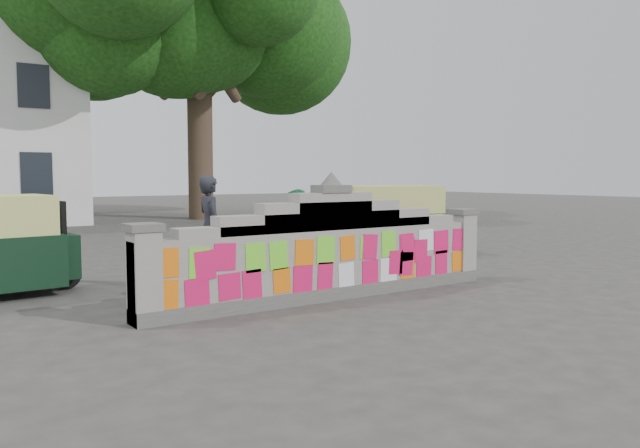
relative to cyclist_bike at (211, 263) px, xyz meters
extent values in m
plane|color=#383533|center=(1.34, -1.56, -0.50)|extent=(100.00, 100.00, 0.00)
cube|color=#4C4C49|center=(1.34, -1.56, -0.40)|extent=(6.40, 0.42, 0.20)
cube|color=gray|center=(1.34, -1.56, 0.10)|extent=(6.40, 0.32, 1.00)
cube|color=gray|center=(1.34, -1.56, 0.67)|extent=(5.20, 0.32, 0.14)
cube|color=gray|center=(1.34, -1.56, 0.74)|extent=(4.00, 0.32, 0.28)
cube|color=gray|center=(1.34, -1.56, 0.82)|extent=(2.60, 0.32, 0.44)
cube|color=gray|center=(1.34, -1.56, 0.89)|extent=(1.40, 0.32, 0.58)
cube|color=#4C4C49|center=(1.34, -1.56, 1.24)|extent=(0.55, 0.36, 0.12)
cone|color=#4C4C49|center=(1.34, -1.56, 1.40)|extent=(0.36, 0.36, 0.22)
cube|color=gray|center=(-1.68, -1.56, 0.12)|extent=(0.36, 0.40, 1.24)
cube|color=#4C4C49|center=(-1.68, -1.56, 0.78)|extent=(0.44, 0.44, 0.10)
cube|color=gray|center=(4.36, -1.56, 0.12)|extent=(0.36, 0.40, 1.24)
cube|color=#4C4C49|center=(4.36, -1.56, 0.78)|extent=(0.44, 0.44, 0.10)
cylinder|color=#38281E|center=(7.34, 16.44, 2.50)|extent=(1.10, 1.10, 6.00)
ellipsoid|color=#0F380C|center=(7.34, 16.44, 8.50)|extent=(12.00, 10.00, 6.00)
imported|color=black|center=(0.00, 0.00, 0.00)|extent=(1.96, 0.82, 1.00)
imported|color=#202129|center=(0.00, 0.00, 0.35)|extent=(0.46, 0.65, 1.70)
imported|color=#227F47|center=(2.21, 0.73, 0.34)|extent=(0.68, 0.85, 1.68)
cube|color=black|center=(-2.01, 1.73, 0.08)|extent=(0.58, 0.78, 0.74)
cube|color=black|center=(-2.01, 1.73, 0.71)|extent=(0.14, 0.74, 0.63)
cylinder|color=black|center=(-1.90, 1.74, -0.24)|extent=(0.53, 0.17, 0.53)
cube|color=#103221|center=(5.62, 1.96, 0.10)|extent=(2.90, 2.02, 0.88)
cube|color=#C8C96B|center=(5.62, 1.96, 0.87)|extent=(2.67, 1.92, 0.66)
cube|color=#103221|center=(4.30, 2.29, 0.10)|extent=(0.72, 0.88, 0.77)
cube|color=black|center=(4.30, 2.29, 0.76)|extent=(0.27, 0.76, 0.66)
cylinder|color=black|center=(4.19, 2.32, -0.23)|extent=(0.56, 0.26, 0.55)
cylinder|color=black|center=(6.73, 2.30, -0.23)|extent=(0.56, 0.26, 0.55)
cylinder|color=black|center=(6.43, 1.13, -0.23)|extent=(0.56, 0.26, 0.55)
camera|label=1|loc=(-4.45, -9.42, 1.45)|focal=35.00mm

